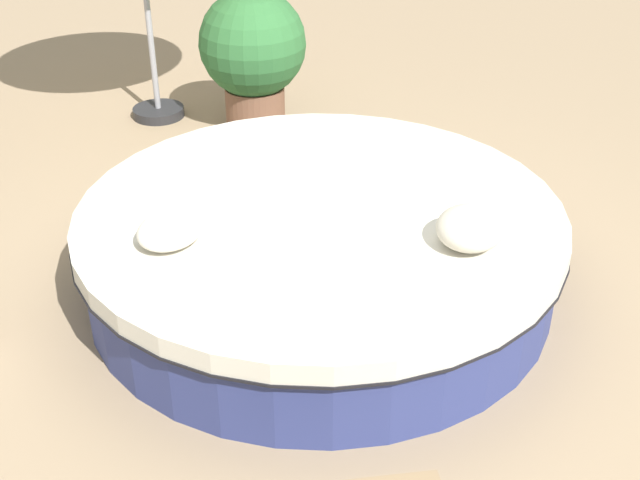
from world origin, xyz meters
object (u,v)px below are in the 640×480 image
Objects in this scene: round_bed at (320,247)px; throw_pillow_0 at (170,230)px; throw_pillow_1 at (470,228)px; planter at (253,51)px.

throw_pillow_0 is at bearing -44.99° from round_bed.
throw_pillow_1 is 0.36× the size of planter.
round_bed is 0.92m from throw_pillow_0.
throw_pillow_0 is 2.77m from planter.
throw_pillow_0 is at bearing 15.09° from planter.
throw_pillow_0 is 1.56m from throw_pillow_1.
planter is at bearing -164.91° from throw_pillow_0.
planter reaches higher than throw_pillow_0.
throw_pillow_0 is 0.35× the size of planter.
throw_pillow_1 is 3.08m from planter.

